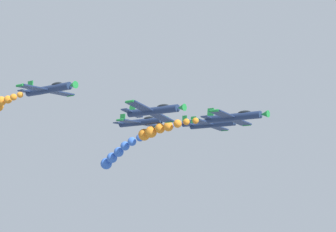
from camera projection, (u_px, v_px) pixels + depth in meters
airplane_lead at (235, 117)px, 80.56m from camera, size 9.53×10.35×2.61m
smoke_trail_lead at (158, 130)px, 89.73m from camera, size 2.39×12.52×2.94m
airplane_left_inner at (213, 124)px, 95.03m from camera, size 9.55×10.35×2.51m
airplane_right_inner at (154, 111)px, 78.99m from camera, size 9.43×10.35×2.99m
airplane_left_outer at (141, 122)px, 92.10m from camera, size 9.56×10.35×2.32m
airplane_right_outer at (202, 122)px, 108.30m from camera, size 9.56×10.35×2.32m
smoke_trail_right_outer at (121, 152)px, 122.71m from camera, size 4.08×22.60×8.82m
airplane_trailing at (49, 89)px, 78.25m from camera, size 9.56×10.35×2.32m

